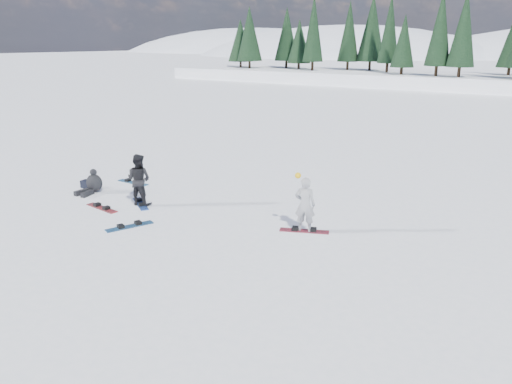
% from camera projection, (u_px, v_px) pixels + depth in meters
% --- Properties ---
extents(ground, '(420.00, 420.00, 0.00)m').
position_uv_depth(ground, '(210.00, 230.00, 15.34)').
color(ground, white).
rests_on(ground, ground).
extents(snowboarder_woman, '(0.71, 0.57, 1.86)m').
position_uv_depth(snowboarder_woman, '(305.00, 204.00, 14.97)').
color(snowboarder_woman, '#96969A').
rests_on(snowboarder_woman, ground).
extents(snowboarder_man, '(1.02, 0.87, 1.83)m').
position_uv_depth(snowboarder_man, '(139.00, 179.00, 17.48)').
color(snowboarder_man, black).
rests_on(snowboarder_man, ground).
extents(seated_rider, '(0.71, 1.11, 0.91)m').
position_uv_depth(seated_rider, '(93.00, 183.00, 19.03)').
color(seated_rider, black).
rests_on(seated_rider, ground).
extents(gear_bag, '(0.48, 0.35, 0.30)m').
position_uv_depth(gear_bag, '(87.00, 184.00, 19.67)').
color(gear_bag, black).
rests_on(gear_bag, ground).
extents(snowboard_woman, '(1.49, 0.84, 0.03)m').
position_uv_depth(snowboard_woman, '(304.00, 231.00, 15.22)').
color(snowboard_woman, '#A12331').
rests_on(snowboard_woman, ground).
extents(snowboard_man, '(1.41, 1.05, 0.03)m').
position_uv_depth(snowboard_man, '(141.00, 204.00, 17.74)').
color(snowboard_man, navy).
rests_on(snowboard_man, ground).
extents(snowboard_loose_c, '(1.50, 0.28, 0.03)m').
position_uv_depth(snowboard_loose_c, '(133.00, 183.00, 20.39)').
color(snowboard_loose_c, '#19588C').
rests_on(snowboard_loose_c, ground).
extents(snowboard_loose_a, '(0.83, 1.49, 0.03)m').
position_uv_depth(snowboard_loose_a, '(130.00, 226.00, 15.59)').
color(snowboard_loose_a, '#185186').
rests_on(snowboard_loose_a, ground).
extents(snowboard_loose_b, '(1.52, 0.46, 0.03)m').
position_uv_depth(snowboard_loose_b, '(102.00, 208.00, 17.30)').
color(snowboard_loose_b, maroon).
rests_on(snowboard_loose_b, ground).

